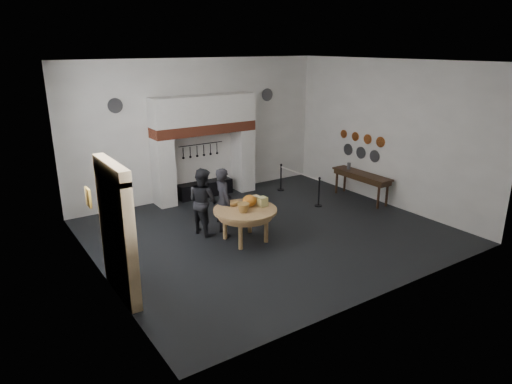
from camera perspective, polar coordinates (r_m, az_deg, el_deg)
floor at (r=12.57m, az=1.59°, el=-4.96°), size 9.00×8.00×0.02m
ceiling at (r=11.58m, az=1.79°, el=16.01°), size 9.00×8.00×0.02m
wall_back at (r=15.24m, az=-7.12°, el=7.84°), size 9.00×0.02×4.50m
wall_front at (r=9.03m, az=16.52°, el=0.16°), size 9.00×0.02×4.50m
wall_left at (r=10.04m, az=-19.77°, el=1.61°), size 0.02×8.00×4.50m
wall_right at (r=14.88m, az=16.08°, el=7.04°), size 0.02×8.00×4.50m
chimney_pier_left at (r=14.60m, az=-11.48°, el=2.44°), size 0.55×0.70×2.15m
chimney_pier_right at (r=15.90m, az=-1.62°, el=4.06°), size 0.55×0.70×2.15m
hearth_brick_band at (r=14.93m, az=-6.51°, el=7.88°), size 3.50×0.72×0.32m
chimney_hood at (r=14.83m, az=-6.59°, el=10.20°), size 3.50×0.70×0.90m
iron_range at (r=15.48m, az=-6.36°, el=0.39°), size 1.90×0.45×0.50m
utensil_rail at (r=15.27m, az=-6.91°, el=5.96°), size 1.60×0.02×0.02m
door_recess at (r=9.45m, az=-17.41°, el=-5.59°), size 0.04×1.10×2.50m
door_jamb_near at (r=8.84m, az=-15.55°, el=-6.74°), size 0.22×0.30×2.60m
door_jamb_far at (r=10.09m, az=-18.12°, el=-3.85°), size 0.22×0.30×2.60m
door_lintel at (r=9.03m, az=-17.69°, el=2.71°), size 0.22×1.70×0.30m
wall_plaque at (r=10.98m, az=-20.23°, el=-0.64°), size 0.05×0.34×0.44m
work_table at (r=11.71m, az=-1.36°, el=-2.29°), size 1.85×1.85×0.07m
pumpkin at (r=11.83m, az=-0.81°, el=-1.10°), size 0.36×0.36×0.31m
cheese_block_big at (r=11.88m, az=0.80°, el=-1.19°), size 0.22×0.22×0.24m
cheese_block_small at (r=12.11m, az=-0.08°, el=-0.91°), size 0.18×0.18×0.20m
wicker_basket at (r=11.47m, az=-1.59°, el=-1.97°), size 0.36×0.36×0.22m
bread_loaf at (r=11.91m, az=-2.67°, el=-1.44°), size 0.31×0.18×0.13m
visitor_near at (r=12.10m, az=-4.10°, el=-1.25°), size 0.52×0.72×1.85m
visitor_far at (r=12.26m, az=-6.65°, el=-1.14°), size 0.87×1.01×1.81m
side_table at (r=15.26m, az=13.08°, el=2.20°), size 0.55×2.20×0.06m
pewter_jug at (r=15.62m, az=11.53°, el=3.20°), size 0.12×0.12×0.22m
copper_pan_a at (r=15.04m, az=15.31°, el=6.04°), size 0.03×0.34×0.34m
copper_pan_b at (r=15.40m, az=13.78°, el=6.43°), size 0.03×0.32×0.32m
copper_pan_c at (r=15.77m, az=12.31°, el=6.80°), size 0.03×0.30×0.30m
copper_pan_d at (r=16.14m, az=10.91°, el=7.14°), size 0.03×0.28×0.28m
pewter_plate_left at (r=15.27m, az=14.60°, el=4.35°), size 0.03×0.40×0.40m
pewter_plate_mid at (r=15.66m, az=12.97°, el=4.81°), size 0.03×0.40×0.40m
pewter_plate_right at (r=16.07m, az=11.43°, el=5.24°), size 0.03×0.40×0.40m
pewter_plate_back_left at (r=14.08m, az=-17.19°, el=10.27°), size 0.44×0.03×0.44m
pewter_plate_back_right at (r=16.45m, az=1.42°, el=12.06°), size 0.44×0.03×0.44m
barrier_post_near at (r=14.49m, az=7.87°, el=-0.07°), size 0.05×0.05×0.90m
barrier_post_far at (r=15.96m, az=3.14°, el=1.78°), size 0.05×0.05×0.90m
barrier_rope at (r=15.10m, az=5.43°, el=2.35°), size 0.04×2.00×0.04m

